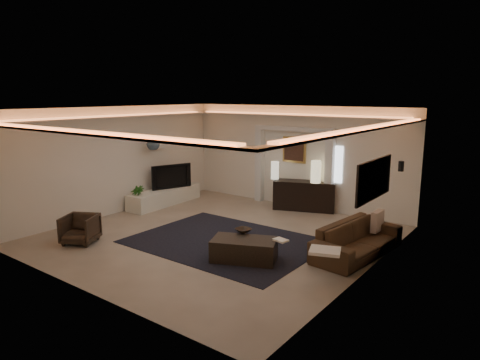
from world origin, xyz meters
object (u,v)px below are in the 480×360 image
Objects in this scene: coffee_table at (244,250)px; console at (304,196)px; sofa at (357,239)px; armchair at (80,229)px.

console is at bearing 78.64° from coffee_table.
sofa reaches higher than coffee_table.
armchair is (-2.59, -5.41, -0.08)m from console.
console is 2.43× the size of armchair.
coffee_table is (0.88, -4.07, -0.20)m from console.
console reaches higher than armchair.
coffee_table is at bearing -98.35° from console.
sofa is 3.25× the size of armchair.
coffee_table is (-1.67, -1.61, -0.13)m from sofa.
coffee_table is 1.79× the size of armchair.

